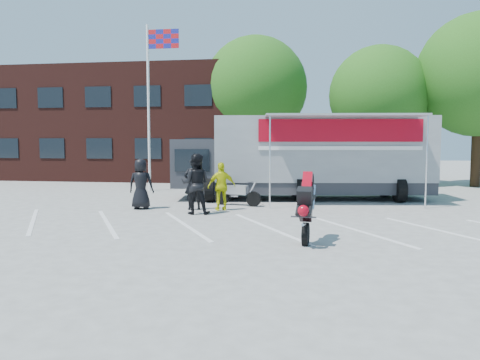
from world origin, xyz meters
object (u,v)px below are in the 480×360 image
(spectator_leather_c, at_px, (196,184))
(tree_mid, at_px, (379,95))
(tree_right, at_px, (479,75))
(parked_motorcycle, at_px, (238,206))
(spectator_leather_a, at_px, (141,184))
(spectator_leather_b, at_px, (193,184))
(transporter_truck, at_px, (310,199))
(flagpole, at_px, (153,87))
(stunt_bike_rider, at_px, (308,240))
(spectator_hivis, at_px, (222,186))
(tree_left, at_px, (255,88))

(spectator_leather_c, bearing_deg, tree_mid, -127.07)
(tree_right, xyz_separation_m, parked_motorcycle, (-11.37, -9.17, -5.88))
(parked_motorcycle, bearing_deg, spectator_leather_a, 128.78)
(spectator_leather_a, bearing_deg, spectator_leather_b, 179.59)
(tree_right, relative_size, spectator_leather_a, 5.04)
(transporter_truck, relative_size, spectator_leather_a, 5.97)
(flagpole, bearing_deg, spectator_leather_c, -61.02)
(parked_motorcycle, bearing_deg, tree_mid, -17.95)
(spectator_leather_c, bearing_deg, spectator_leather_a, -25.18)
(stunt_bike_rider, xyz_separation_m, spectator_leather_c, (-3.75, 3.61, 1.01))
(transporter_truck, relative_size, spectator_hivis, 6.39)
(flagpole, distance_m, transporter_truck, 9.35)
(spectator_leather_b, xyz_separation_m, spectator_leather_c, (0.32, -0.95, 0.09))
(spectator_leather_b, distance_m, spectator_leather_c, 1.01)
(flagpole, relative_size, spectator_leather_a, 4.42)
(flagpole, height_order, tree_left, tree_left)
(tree_right, xyz_separation_m, spectator_leather_c, (-12.42, -11.40, -4.87))
(tree_right, bearing_deg, stunt_bike_rider, -120.02)
(tree_right, xyz_separation_m, spectator_leather_a, (-14.64, -10.59, -4.97))
(parked_motorcycle, height_order, spectator_leather_c, spectator_leather_c)
(flagpole, relative_size, tree_right, 0.88)
(transporter_truck, bearing_deg, spectator_hivis, -136.75)
(tree_mid, distance_m, spectator_leather_c, 14.57)
(spectator_leather_a, bearing_deg, tree_left, -107.00)
(tree_left, bearing_deg, tree_mid, -8.13)
(parked_motorcycle, xyz_separation_m, stunt_bike_rider, (2.70, -5.84, 0.00))
(tree_right, xyz_separation_m, stunt_bike_rider, (-8.67, -15.01, -5.88))
(transporter_truck, distance_m, parked_motorcycle, 3.63)
(parked_motorcycle, distance_m, spectator_leather_c, 2.66)
(flagpole, bearing_deg, tree_left, 54.72)
(parked_motorcycle, distance_m, spectator_hivis, 1.58)
(flagpole, xyz_separation_m, tree_mid, (11.24, 5.00, -0.11))
(spectator_hivis, bearing_deg, tree_right, -161.80)
(stunt_bike_rider, distance_m, spectator_leather_a, 7.48)
(spectator_leather_b, height_order, spectator_leather_c, spectator_leather_c)
(spectator_leather_b, bearing_deg, stunt_bike_rider, 108.46)
(tree_left, bearing_deg, spectator_leather_a, -102.33)
(tree_left, relative_size, tree_mid, 1.13)
(tree_right, height_order, stunt_bike_rider, tree_right)
(tree_mid, bearing_deg, spectator_hivis, -121.53)
(tree_left, xyz_separation_m, tree_right, (12.00, -1.50, 0.31))
(transporter_truck, xyz_separation_m, spectator_leather_c, (-3.73, -4.68, 1.01))
(spectator_hivis, bearing_deg, spectator_leather_a, -21.12)
(parked_motorcycle, distance_m, spectator_leather_b, 2.09)
(spectator_leather_c, bearing_deg, parked_motorcycle, -120.51)
(tree_mid, bearing_deg, spectator_leather_c, -121.97)
(flagpole, bearing_deg, spectator_leather_a, -75.24)
(parked_motorcycle, height_order, stunt_bike_rider, stunt_bike_rider)
(flagpole, relative_size, stunt_bike_rider, 4.33)
(tree_left, distance_m, parked_motorcycle, 12.05)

